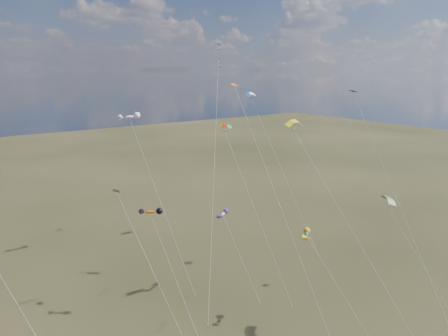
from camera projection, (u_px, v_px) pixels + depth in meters
diamond_black_high at (356, 119)px, 63.72m from camera, size 4.09×21.29×29.89m
diamond_navy_tall at (218, 73)px, 74.69m from camera, size 21.21×27.46×38.00m
diamond_black_mid at (141, 246)px, 45.12m from camera, size 5.09×10.34×19.86m
diamond_orange_center at (270, 180)px, 46.63m from camera, size 3.14×24.93×31.33m
parafoil_yellow at (295, 122)px, 55.06m from camera, size 6.16×18.84×26.82m
parafoil_blue_white at (252, 95)px, 76.61m from camera, size 4.34×16.99×29.22m
parafoil_striped at (389, 198)px, 47.68m from camera, size 6.98×11.32×18.82m
parafoil_tricolor at (225, 126)px, 61.12m from camera, size 2.92×15.53×25.33m
novelty_orange_black at (150, 212)px, 52.44m from camera, size 2.86×11.91×15.42m
novelty_white_purple at (223, 214)px, 59.58m from camera, size 2.80×8.38×12.59m
novelty_redwhite_stripe at (130, 117)px, 70.08m from camera, size 3.37×22.05×25.72m
novelty_blue_yellow at (307, 234)px, 51.25m from camera, size 4.61×9.99×13.03m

